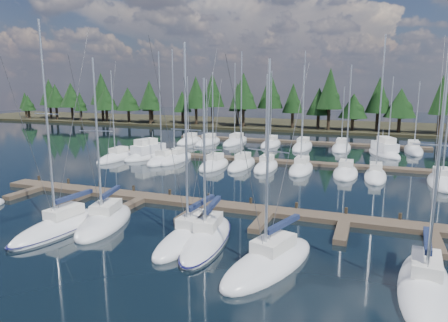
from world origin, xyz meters
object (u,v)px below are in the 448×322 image
at_px(front_sailboat_6, 425,286).
at_px(motor_yacht_left, 148,154).
at_px(front_sailboat_3, 191,235).
at_px(front_sailboat_5, 270,262).
at_px(front_sailboat_1, 61,226).
at_px(motor_yacht_right, 384,151).
at_px(main_dock, 202,206).
at_px(front_sailboat_2, 105,221).
at_px(front_sailboat_4, 207,239).

relative_size(front_sailboat_6, motor_yacht_left, 1.45).
distance_m(front_sailboat_3, front_sailboat_6, 14.60).
xyz_separation_m(front_sailboat_6, motor_yacht_left, (-34.10, 28.80, 0.22)).
bearing_deg(front_sailboat_5, motor_yacht_left, 131.75).
xyz_separation_m(front_sailboat_1, front_sailboat_5, (15.92, -0.37, -0.03)).
relative_size(front_sailboat_6, motor_yacht_right, 1.46).
distance_m(front_sailboat_5, front_sailboat_6, 8.29).
bearing_deg(main_dock, front_sailboat_3, -71.75).
height_order(main_dock, front_sailboat_3, front_sailboat_3).
bearing_deg(motor_yacht_left, front_sailboat_1, -70.89).
height_order(front_sailboat_2, front_sailboat_5, front_sailboat_2).
height_order(front_sailboat_3, front_sailboat_6, front_sailboat_6).
distance_m(front_sailboat_2, front_sailboat_5, 13.86).
relative_size(main_dock, front_sailboat_5, 3.45).
relative_size(front_sailboat_5, front_sailboat_6, 0.90).
xyz_separation_m(front_sailboat_3, front_sailboat_4, (1.25, -0.13, -0.02)).
xyz_separation_m(main_dock, front_sailboat_1, (-7.51, -8.67, 0.10)).
distance_m(main_dock, front_sailboat_1, 11.47).
bearing_deg(front_sailboat_5, front_sailboat_3, 160.23).
bearing_deg(front_sailboat_1, motor_yacht_right, 62.22).
relative_size(front_sailboat_1, front_sailboat_4, 1.33).
xyz_separation_m(front_sailboat_5, motor_yacht_right, (6.95, 43.79, 0.23)).
height_order(front_sailboat_4, motor_yacht_right, front_sailboat_4).
distance_m(motor_yacht_left, motor_yacht_right, 35.98).
distance_m(front_sailboat_1, motor_yacht_right, 49.08).
bearing_deg(motor_yacht_left, main_dock, -48.80).
xyz_separation_m(main_dock, front_sailboat_3, (2.25, -6.83, 0.09)).
bearing_deg(front_sailboat_5, front_sailboat_1, 178.67).
bearing_deg(front_sailboat_5, main_dock, 132.94).
relative_size(front_sailboat_2, motor_yacht_right, 1.38).
height_order(front_sailboat_2, motor_yacht_left, front_sailboat_2).
bearing_deg(front_sailboat_3, main_dock, 108.25).
bearing_deg(main_dock, motor_yacht_right, 66.15).
height_order(motor_yacht_left, motor_yacht_right, motor_yacht_left).
height_order(main_dock, motor_yacht_left, motor_yacht_left).
distance_m(front_sailboat_1, front_sailboat_5, 15.93).
xyz_separation_m(front_sailboat_3, motor_yacht_left, (-19.65, 26.70, 0.21)).
xyz_separation_m(front_sailboat_4, motor_yacht_left, (-20.90, 26.84, 0.23)).
xyz_separation_m(front_sailboat_4, front_sailboat_5, (4.91, -2.08, 0.00)).
height_order(front_sailboat_1, front_sailboat_5, front_sailboat_1).
relative_size(front_sailboat_1, front_sailboat_5, 1.23).
distance_m(front_sailboat_2, motor_yacht_left, 29.10).
xyz_separation_m(front_sailboat_6, motor_yacht_right, (-1.33, 43.68, 0.21)).
xyz_separation_m(front_sailboat_2, front_sailboat_5, (13.63, -2.49, -0.01)).
relative_size(front_sailboat_3, motor_yacht_left, 1.44).
xyz_separation_m(motor_yacht_left, motor_yacht_right, (32.76, 14.87, -0.00)).
bearing_deg(front_sailboat_5, front_sailboat_6, 0.79).
xyz_separation_m(main_dock, motor_yacht_right, (15.36, 34.75, 0.30)).
distance_m(front_sailboat_6, motor_yacht_left, 44.63).
bearing_deg(front_sailboat_4, motor_yacht_left, 127.91).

